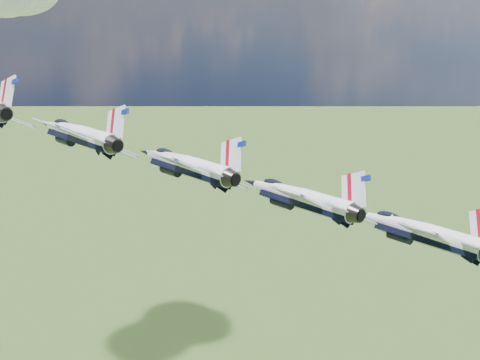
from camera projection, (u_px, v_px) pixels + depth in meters
jet_1 at (77, 133)px, 68.29m from camera, size 12.90×16.59×8.97m
jet_2 at (184, 164)px, 66.41m from camera, size 12.90×16.59×8.97m
jet_3 at (298, 196)px, 64.53m from camera, size 12.90×16.59×8.97m
jet_4 at (418, 231)px, 62.65m from camera, size 12.90×16.59×8.97m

